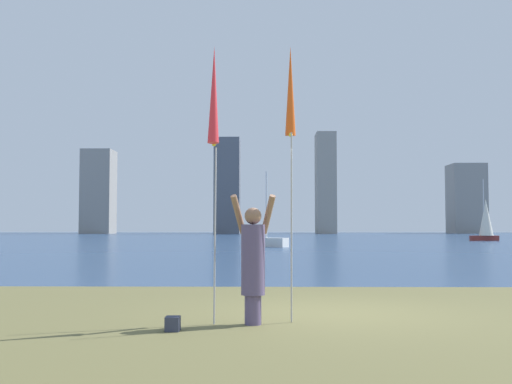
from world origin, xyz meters
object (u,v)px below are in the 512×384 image
sailboat_0 (486,220)px  sailboat_1 (266,242)px  kite_flag_left (214,100)px  kite_flag_right (290,97)px  person (253,260)px  bag (173,324)px

sailboat_0 → sailboat_1: bearing=-139.4°
kite_flag_left → kite_flag_right: bearing=24.8°
kite_flag_right → person: bearing=-148.8°
kite_flag_right → sailboat_0: (20.08, 49.59, -1.38)m
kite_flag_right → kite_flag_left: bearing=-155.2°
bag → kite_flag_left: bearing=37.9°
bag → sailboat_1: size_ratio=0.04×
person → sailboat_0: (20.64, 49.93, 1.03)m
kite_flag_right → bag: 3.71m
person → bag: bearing=-160.7°
person → bag: 1.45m
kite_flag_left → sailboat_0: bearing=67.1°
kite_flag_left → kite_flag_right: (1.10, 0.51, 0.14)m
person → sailboat_1: (0.17, 32.39, -0.56)m
kite_flag_right → bag: kite_flag_right is taller
bag → sailboat_0: bearing=66.8°
person → sailboat_0: sailboat_0 is taller
kite_flag_right → sailboat_0: bearing=68.0°
kite_flag_left → person: bearing=17.6°
kite_flag_left → sailboat_1: 32.69m
person → kite_flag_left: (-0.55, -0.18, 2.27)m
kite_flag_left → bag: size_ratio=19.10×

